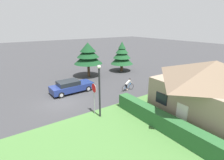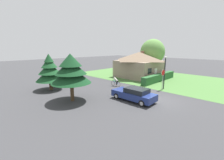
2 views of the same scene
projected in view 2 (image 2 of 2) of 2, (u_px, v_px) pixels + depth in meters
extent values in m
plane|color=#38383A|center=(158.00, 100.00, 16.06)|extent=(140.00, 140.00, 0.00)
cube|color=#477538|center=(168.00, 79.00, 26.86)|extent=(16.00, 36.00, 0.01)
cube|color=gray|center=(139.00, 69.00, 28.86)|extent=(7.10, 7.37, 3.16)
pyramid|color=#75604C|center=(139.00, 56.00, 28.36)|extent=(7.67, 7.96, 1.60)
cube|color=silver|center=(155.00, 74.00, 26.43)|extent=(0.90, 0.08, 2.00)
cube|color=black|center=(150.00, 71.00, 24.95)|extent=(1.10, 0.08, 0.90)
cube|color=brown|center=(142.00, 53.00, 30.17)|extent=(0.51, 0.51, 0.80)
cube|color=#285B2D|center=(159.00, 78.00, 25.26)|extent=(9.55, 0.90, 1.22)
cube|color=navy|center=(133.00, 95.00, 15.93)|extent=(2.01, 4.77, 0.69)
cube|color=black|center=(137.00, 90.00, 15.54)|extent=(1.72, 2.33, 0.48)
cylinder|color=black|center=(117.00, 96.00, 16.47)|extent=(0.31, 0.65, 0.65)
cylinder|color=#ADADB2|center=(117.00, 96.00, 16.47)|extent=(0.32, 0.38, 0.38)
cylinder|color=black|center=(126.00, 93.00, 17.65)|extent=(0.31, 0.65, 0.65)
cylinder|color=#ADADB2|center=(126.00, 93.00, 17.65)|extent=(0.32, 0.38, 0.38)
cylinder|color=black|center=(142.00, 103.00, 14.33)|extent=(0.31, 0.65, 0.65)
cylinder|color=#ADADB2|center=(142.00, 103.00, 14.33)|extent=(0.32, 0.38, 0.38)
cylinder|color=black|center=(151.00, 99.00, 15.51)|extent=(0.31, 0.65, 0.65)
cylinder|color=#ADADB2|center=(151.00, 99.00, 15.51)|extent=(0.32, 0.38, 0.38)
torus|color=black|center=(118.00, 84.00, 21.71)|extent=(0.06, 0.74, 0.74)
torus|color=black|center=(113.00, 83.00, 22.40)|extent=(0.06, 0.74, 0.74)
cylinder|color=#1E66B2|center=(117.00, 83.00, 21.85)|extent=(0.04, 0.18, 0.54)
cylinder|color=#1E66B2|center=(115.00, 82.00, 22.10)|extent=(0.05, 0.64, 0.61)
cylinder|color=#1E66B2|center=(115.00, 81.00, 22.00)|extent=(0.05, 0.76, 0.09)
cylinder|color=#1E66B2|center=(117.00, 84.00, 21.83)|extent=(0.04, 0.34, 0.16)
cylinder|color=#1E66B2|center=(118.00, 83.00, 21.73)|extent=(0.04, 0.21, 0.42)
cylinder|color=#1E66B2|center=(113.00, 82.00, 22.32)|extent=(0.04, 0.12, 0.47)
cylinder|color=black|center=(113.00, 80.00, 22.25)|extent=(0.44, 0.03, 0.02)
ellipsoid|color=black|center=(117.00, 81.00, 21.74)|extent=(0.08, 0.20, 0.05)
cylinder|color=black|center=(117.00, 82.00, 21.77)|extent=(0.12, 0.25, 0.45)
cylinder|color=black|center=(117.00, 83.00, 21.90)|extent=(0.12, 0.25, 0.60)
cylinder|color=beige|center=(117.00, 85.00, 21.89)|extent=(0.08, 0.08, 0.30)
cylinder|color=beige|center=(116.00, 85.00, 22.06)|extent=(0.17, 0.08, 0.21)
cylinder|color=silver|center=(116.00, 79.00, 21.89)|extent=(0.24, 0.70, 0.56)
cylinder|color=silver|center=(115.00, 79.00, 22.05)|extent=(0.08, 0.25, 0.36)
cylinder|color=silver|center=(113.00, 79.00, 22.24)|extent=(0.08, 0.25, 0.36)
sphere|color=beige|center=(114.00, 77.00, 22.01)|extent=(0.19, 0.19, 0.19)
ellipsoid|color=black|center=(114.00, 77.00, 22.00)|extent=(0.22, 0.18, 0.12)
cylinder|color=gray|center=(162.00, 83.00, 19.71)|extent=(0.07, 0.07, 2.04)
cylinder|color=red|center=(163.00, 73.00, 19.42)|extent=(0.76, 0.06, 0.76)
cylinder|color=silver|center=(163.00, 73.00, 19.42)|extent=(0.80, 0.05, 0.80)
cylinder|color=black|center=(164.00, 74.00, 20.06)|extent=(0.15, 0.15, 4.18)
sphere|color=white|center=(166.00, 57.00, 19.59)|extent=(0.29, 0.29, 0.29)
cone|color=black|center=(166.00, 56.00, 19.56)|extent=(0.17, 0.17, 0.12)
cylinder|color=#4C3823|center=(72.00, 92.00, 15.74)|extent=(0.38, 0.38, 1.95)
cone|color=#143D1E|center=(71.00, 75.00, 15.36)|extent=(4.09, 4.09, 1.68)
cone|color=#143D1E|center=(71.00, 67.00, 15.19)|extent=(3.19, 3.19, 1.48)
cone|color=#143D1E|center=(70.00, 60.00, 15.04)|extent=(2.29, 2.29, 1.28)
cylinder|color=#4C3823|center=(51.00, 85.00, 20.10)|extent=(0.46, 0.46, 1.22)
cone|color=#194723|center=(50.00, 74.00, 19.79)|extent=(3.63, 3.63, 1.71)
cone|color=#194723|center=(49.00, 68.00, 19.61)|extent=(2.83, 2.83, 1.50)
cone|color=#194723|center=(49.00, 63.00, 19.46)|extent=(2.03, 2.03, 1.30)
cone|color=#194723|center=(49.00, 58.00, 19.33)|extent=(1.23, 1.23, 1.09)
cylinder|color=#4C3823|center=(152.00, 68.00, 32.54)|extent=(0.25, 0.25, 2.50)
ellipsoid|color=#609347|center=(152.00, 52.00, 31.82)|extent=(5.10, 5.10, 5.35)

